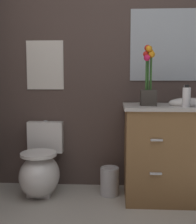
# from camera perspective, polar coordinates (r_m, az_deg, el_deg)

# --- Properties ---
(wall_back) EXTENTS (4.20, 0.05, 2.50)m
(wall_back) POSITION_cam_1_polar(r_m,az_deg,el_deg) (3.04, 8.33, 8.87)
(wall_back) COLOR #4C3D38
(wall_back) RESTS_ON ground_plane
(toilet) EXTENTS (0.38, 0.59, 0.69)m
(toilet) POSITION_cam_1_polar(r_m,az_deg,el_deg) (2.96, -11.04, -10.90)
(toilet) COLOR white
(toilet) RESTS_ON ground_plane
(vanity_cabinet) EXTENTS (0.94, 0.56, 1.06)m
(vanity_cabinet) POSITION_cam_1_polar(r_m,az_deg,el_deg) (2.84, 14.54, -7.35)
(vanity_cabinet) COLOR brown
(vanity_cabinet) RESTS_ON ground_plane
(flower_vase) EXTENTS (0.14, 0.14, 0.54)m
(flower_vase) POSITION_cam_1_polar(r_m,az_deg,el_deg) (2.67, 9.74, 5.68)
(flower_vase) COLOR #38332D
(flower_vase) RESTS_ON vanity_cabinet
(hand_wash_bottle) EXTENTS (0.07, 0.07, 0.19)m
(hand_wash_bottle) POSITION_cam_1_polar(r_m,az_deg,el_deg) (2.61, 16.77, 2.83)
(hand_wash_bottle) COLOR white
(hand_wash_bottle) RESTS_ON vanity_cabinet
(trash_bin) EXTENTS (0.18, 0.18, 0.27)m
(trash_bin) POSITION_cam_1_polar(r_m,az_deg,el_deg) (2.92, 2.27, -13.21)
(trash_bin) COLOR #B7B7BC
(trash_bin) RESTS_ON ground_plane
(wall_poster) EXTENTS (0.38, 0.01, 0.49)m
(wall_poster) POSITION_cam_1_polar(r_m,az_deg,el_deg) (3.08, -10.23, 8.92)
(wall_poster) COLOR silver
(wall_mirror) EXTENTS (0.80, 0.01, 0.70)m
(wall_mirror) POSITION_cam_1_polar(r_m,az_deg,el_deg) (3.06, 13.95, 12.48)
(wall_mirror) COLOR #B2BCC6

